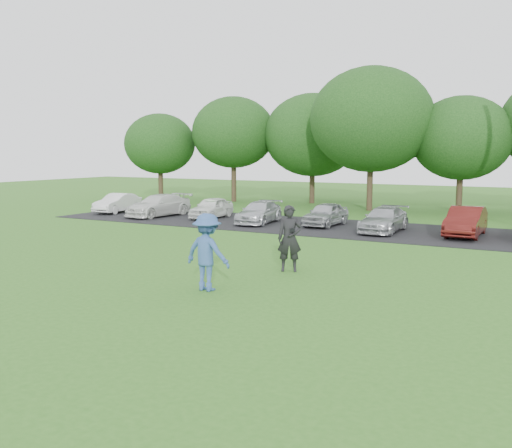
% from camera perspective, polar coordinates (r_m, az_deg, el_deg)
% --- Properties ---
extents(ground, '(100.00, 100.00, 0.00)m').
position_cam_1_polar(ground, '(15.33, -6.33, -6.28)').
color(ground, '#31681D').
rests_on(ground, ground).
extents(parking_lot, '(32.00, 6.50, 0.03)m').
position_cam_1_polar(parking_lot, '(26.85, 9.79, -0.47)').
color(parking_lot, black).
rests_on(parking_lot, ground).
extents(frisbee_player, '(1.33, 0.81, 2.37)m').
position_cam_1_polar(frisbee_player, '(14.76, -4.90, -2.81)').
color(frisbee_player, '#355898').
rests_on(frisbee_player, ground).
extents(camera_bystander, '(0.86, 0.74, 1.99)m').
position_cam_1_polar(camera_bystander, '(17.07, 3.39, -1.45)').
color(camera_bystander, black).
rests_on(camera_bystander, ground).
extents(parked_cars, '(30.58, 4.88, 1.24)m').
position_cam_1_polar(parked_cars, '(26.49, 11.43, 0.69)').
color(parked_cars, white).
rests_on(parked_cars, parking_lot).
extents(tree_row, '(42.39, 9.85, 8.64)m').
position_cam_1_polar(tree_row, '(35.68, 17.47, 9.07)').
color(tree_row, '#38281C').
rests_on(tree_row, ground).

